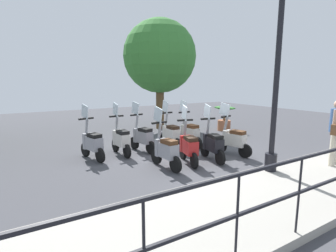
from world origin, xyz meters
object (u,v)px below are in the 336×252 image
scooter_near_2 (188,146)px  scooter_far_0 (189,132)px  scooter_far_4 (92,143)px  scooter_far_2 (142,136)px  scooter_far_3 (121,139)px  scooter_near_3 (166,150)px  potted_palm (224,120)px  scooter_near_1 (212,144)px  scooter_far_1 (171,134)px  scooter_near_0 (233,139)px  tree_distant (160,57)px  lamp_post_near (277,79)px

scooter_near_2 → scooter_far_0: same height
scooter_far_0 → scooter_far_4: same height
scooter_far_0 → scooter_far_2: same height
scooter_near_2 → scooter_far_3: same height
scooter_near_3 → scooter_near_2: bearing=-94.3°
potted_palm → scooter_near_1: 4.56m
scooter_far_0 → scooter_far_1: bearing=71.1°
potted_palm → scooter_far_2: size_ratio=0.69×
scooter_near_2 → scooter_far_4: same height
scooter_far_3 → scooter_far_2: bearing=-93.9°
scooter_near_0 → scooter_near_2: size_ratio=1.00×
potted_palm → scooter_near_0: size_ratio=0.69×
tree_distant → scooter_near_0: tree_distant is taller
scooter_far_0 → scooter_near_3: bearing=125.5°
scooter_far_3 → potted_palm: bearing=-79.1°
potted_palm → scooter_near_1: bearing=132.7°
tree_distant → scooter_near_3: size_ratio=3.14×
potted_palm → tree_distant: bearing=48.3°
scooter_far_2 → scooter_near_0: bearing=-141.0°
lamp_post_near → potted_palm: (4.73, -3.02, -1.77)m
scooter_far_0 → scooter_far_1: same height
potted_palm → scooter_near_2: 5.03m
lamp_post_near → scooter_far_3: size_ratio=3.01×
scooter_far_0 → potted_palm: bearing=-66.7°
scooter_far_1 → scooter_far_2: (0.07, 0.98, 0.00)m
scooter_near_3 → tree_distant: bearing=-33.0°
lamp_post_near → scooter_far_4: size_ratio=3.01×
tree_distant → scooter_far_3: (-3.17, 3.14, -2.73)m
scooter_near_0 → scooter_near_2: 1.59m
lamp_post_near → scooter_far_1: 3.84m
potted_palm → scooter_far_4: (-1.28, 6.14, 0.04)m
scooter_far_1 → scooter_far_2: same height
lamp_post_near → scooter_far_1: bearing=10.0°
scooter_near_3 → scooter_far_2: 1.70m
scooter_near_0 → scooter_far_2: 2.73m
scooter_near_1 → scooter_far_4: (1.81, 2.79, 0.00)m
scooter_near_2 → scooter_far_2: same height
potted_palm → scooter_near_2: size_ratio=0.69×
scooter_far_1 → scooter_near_3: bearing=145.5°
scooter_near_0 → scooter_far_0: same height
scooter_far_4 → scooter_far_2: bearing=-102.6°
scooter_near_1 → scooter_far_1: 1.76m
scooter_near_3 → scooter_far_3: size_ratio=1.00×
scooter_near_2 → scooter_far_4: size_ratio=1.00×
scooter_near_1 → scooter_far_1: bearing=19.1°
lamp_post_near → scooter_near_2: 2.68m
scooter_near_3 → scooter_far_3: same height
scooter_far_1 → tree_distant: bearing=-23.3°
scooter_near_3 → scooter_far_0: size_ratio=1.00×
lamp_post_near → scooter_near_3: lamp_post_near is taller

